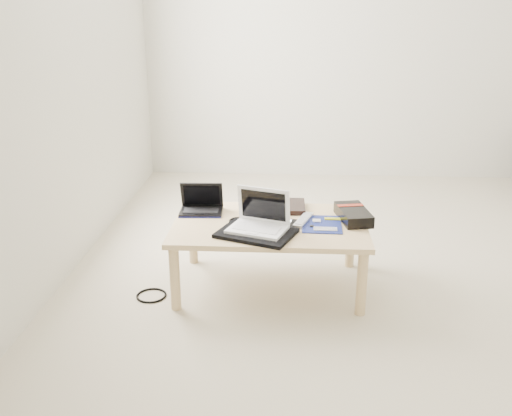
# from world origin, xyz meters

# --- Properties ---
(ground) EXTENTS (4.00, 4.00, 0.00)m
(ground) POSITION_xyz_m (0.00, 0.00, 0.00)
(ground) COLOR beige
(ground) RESTS_ON ground
(coffee_table) EXTENTS (1.10, 0.70, 0.40)m
(coffee_table) POSITION_xyz_m (-0.76, -0.36, 0.35)
(coffee_table) COLOR tan
(coffee_table) RESTS_ON ground
(book) EXTENTS (0.30, 0.25, 0.03)m
(book) POSITION_xyz_m (-0.70, -0.12, 0.41)
(book) COLOR black
(book) RESTS_ON coffee_table
(netbook) EXTENTS (0.26, 0.19, 0.18)m
(netbook) POSITION_xyz_m (-1.17, -0.20, 0.44)
(netbook) COLOR black
(netbook) RESTS_ON coffee_table
(tablet) EXTENTS (0.31, 0.26, 0.01)m
(tablet) POSITION_xyz_m (-0.76, -0.40, 0.41)
(tablet) COLOR black
(tablet) RESTS_ON coffee_table
(remote) EXTENTS (0.13, 0.24, 0.02)m
(remote) POSITION_xyz_m (-0.57, -0.34, 0.41)
(remote) COLOR silver
(remote) RESTS_ON coffee_table
(neoprene_sleeve) EXTENTS (0.47, 0.41, 0.02)m
(neoprene_sleeve) POSITION_xyz_m (-0.83, -0.55, 0.41)
(neoprene_sleeve) COLOR black
(neoprene_sleeve) RESTS_ON coffee_table
(white_laptop) EXTENTS (0.36, 0.30, 0.22)m
(white_laptop) POSITION_xyz_m (-0.81, -0.51, 0.47)
(white_laptop) COLOR white
(white_laptop) RESTS_ON neoprene_sleeve
(motherboard) EXTENTS (0.23, 0.28, 0.01)m
(motherboard) POSITION_xyz_m (-0.46, -0.38, 0.40)
(motherboard) COLOR #0D1953
(motherboard) RESTS_ON coffee_table
(gpu_box) EXTENTS (0.21, 0.33, 0.07)m
(gpu_box) POSITION_xyz_m (-0.28, -0.29, 0.43)
(gpu_box) COLOR black
(gpu_box) RESTS_ON coffee_table
(cable_coil) EXTENTS (0.14, 0.14, 0.01)m
(cable_coil) POSITION_xyz_m (-0.94, -0.36, 0.41)
(cable_coil) COLOR black
(cable_coil) RESTS_ON coffee_table
(floor_cable_coil) EXTENTS (0.20, 0.20, 0.01)m
(floor_cable_coil) POSITION_xyz_m (-1.43, -0.54, 0.01)
(floor_cable_coil) COLOR black
(floor_cable_coil) RESTS_ON ground
(floor_cable_trail) EXTENTS (0.09, 0.34, 0.01)m
(floor_cable_trail) POSITION_xyz_m (-1.30, -0.46, 0.00)
(floor_cable_trail) COLOR black
(floor_cable_trail) RESTS_ON ground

